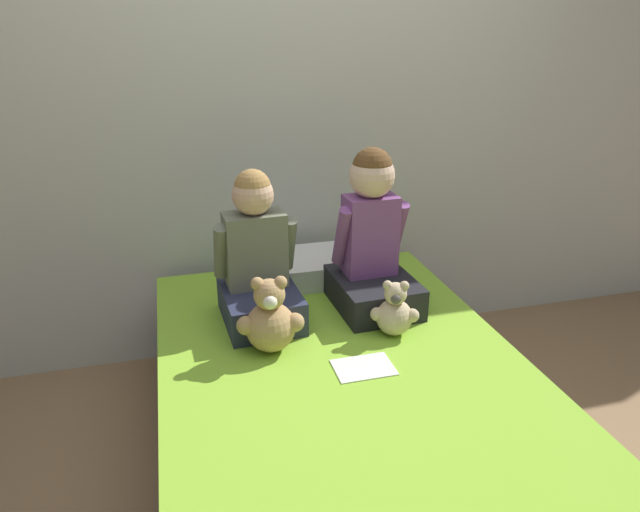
% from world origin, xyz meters
% --- Properties ---
extents(ground_plane, '(14.00, 14.00, 0.00)m').
position_xyz_m(ground_plane, '(0.00, 0.00, 0.00)').
color(ground_plane, '#93704C').
extents(wall_behind_bed, '(8.00, 0.06, 2.50)m').
position_xyz_m(wall_behind_bed, '(0.00, 1.10, 1.25)').
color(wall_behind_bed, beige).
rests_on(wall_behind_bed, ground_plane).
extents(bed, '(1.31, 2.02, 0.48)m').
position_xyz_m(bed, '(0.00, 0.00, 0.24)').
color(bed, '#2D2D33').
rests_on(bed, ground_plane).
extents(child_on_left, '(0.34, 0.39, 0.62)m').
position_xyz_m(child_on_left, '(-0.24, 0.49, 0.72)').
color(child_on_left, '#282D47').
rests_on(child_on_left, bed).
extents(child_on_right, '(0.34, 0.41, 0.67)m').
position_xyz_m(child_on_right, '(0.25, 0.49, 0.76)').
color(child_on_right, black).
rests_on(child_on_right, bed).
extents(teddy_bear_held_by_left_child, '(0.25, 0.19, 0.30)m').
position_xyz_m(teddy_bear_held_by_left_child, '(-0.24, 0.23, 0.60)').
color(teddy_bear_held_by_left_child, tan).
rests_on(teddy_bear_held_by_left_child, bed).
extents(teddy_bear_held_by_right_child, '(0.18, 0.14, 0.23)m').
position_xyz_m(teddy_bear_held_by_right_child, '(0.25, 0.22, 0.57)').
color(teddy_bear_held_by_right_child, '#D1B78E').
rests_on(teddy_bear_held_by_right_child, bed).
extents(pillow_at_headboard, '(0.59, 0.34, 0.11)m').
position_xyz_m(pillow_at_headboard, '(0.00, 0.81, 0.53)').
color(pillow_at_headboard, white).
rests_on(pillow_at_headboard, bed).
extents(sign_card, '(0.21, 0.15, 0.00)m').
position_xyz_m(sign_card, '(0.06, 0.02, 0.48)').
color(sign_card, white).
rests_on(sign_card, bed).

